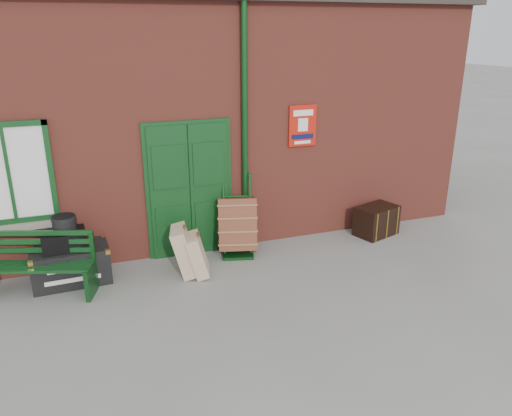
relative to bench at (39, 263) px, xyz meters
name	(u,v)px	position (x,y,z in m)	size (l,w,h in m)	color
ground	(235,289)	(2.64, -0.85, -0.47)	(80.00, 80.00, 0.00)	gray
station_building	(179,108)	(2.64, 2.64, 1.69)	(10.30, 4.30, 4.36)	brown
bench	(39,263)	(0.00, 0.00, 0.00)	(1.60, 0.93, 0.94)	#103A16
houdini_trunk	(71,265)	(0.41, 0.21, -0.20)	(1.11, 0.61, 0.55)	black
strongbox	(64,240)	(0.36, 0.21, 0.22)	(0.61, 0.44, 0.28)	black
hatbox	(64,223)	(0.39, 0.24, 0.46)	(0.33, 0.33, 0.22)	black
suitcase_back	(184,251)	(2.06, -0.11, -0.08)	(0.22, 0.54, 0.75)	tan
suitcase_front	(197,255)	(2.24, -0.21, -0.14)	(0.19, 0.48, 0.65)	tan
porter_trolley	(237,225)	(3.08, 0.37, 0.03)	(0.79, 0.82, 1.30)	#0D3713
dark_trunk	(376,221)	(5.73, 0.25, -0.20)	(0.75, 0.49, 0.55)	black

